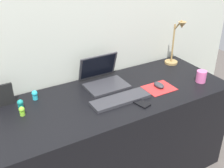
# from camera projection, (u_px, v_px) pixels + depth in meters

# --- Properties ---
(back_wall) EXTENTS (2.95, 0.05, 1.39)m
(back_wall) POSITION_uv_depth(u_px,v_px,m) (87.00, 81.00, 2.23)
(back_wall) COLOR beige
(back_wall) RESTS_ON ground_plane
(desk) EXTENTS (1.75, 0.66, 0.74)m
(desk) POSITION_uv_depth(u_px,v_px,m) (110.00, 139.00, 2.10)
(desk) COLOR black
(desk) RESTS_ON ground_plane
(laptop) EXTENTS (0.30, 0.27, 0.21)m
(laptop) POSITION_uv_depth(u_px,v_px,m) (103.00, 77.00, 2.07)
(laptop) COLOR #333338
(laptop) RESTS_ON desk
(keyboard) EXTENTS (0.41, 0.13, 0.02)m
(keyboard) POSITION_uv_depth(u_px,v_px,m) (121.00, 99.00, 1.87)
(keyboard) COLOR #333338
(keyboard) RESTS_ON desk
(mousepad) EXTENTS (0.21, 0.17, 0.00)m
(mousepad) POSITION_uv_depth(u_px,v_px,m) (159.00, 88.00, 2.03)
(mousepad) COLOR red
(mousepad) RESTS_ON desk
(mouse) EXTENTS (0.06, 0.10, 0.03)m
(mouse) POSITION_uv_depth(u_px,v_px,m) (159.00, 85.00, 2.03)
(mouse) COLOR #333338
(mouse) RESTS_ON mousepad
(cell_phone) EXTENTS (0.09, 0.14, 0.01)m
(cell_phone) POSITION_uv_depth(u_px,v_px,m) (141.00, 103.00, 1.84)
(cell_phone) COLOR black
(cell_phone) RESTS_ON desk
(desk_lamp) EXTENTS (0.11, 0.17, 0.39)m
(desk_lamp) POSITION_uv_depth(u_px,v_px,m) (176.00, 44.00, 2.31)
(desk_lamp) COLOR #A5844C
(desk_lamp) RESTS_ON desk
(picture_frame) EXTENTS (0.12, 0.02, 0.15)m
(picture_frame) POSITION_uv_depth(u_px,v_px,m) (4.00, 95.00, 1.79)
(picture_frame) COLOR black
(picture_frame) RESTS_ON desk
(coffee_mug) EXTENTS (0.07, 0.07, 0.09)m
(coffee_mug) POSITION_uv_depth(u_px,v_px,m) (201.00, 76.00, 2.10)
(coffee_mug) COLOR pink
(coffee_mug) RESTS_ON desk
(toy_figurine_cyan) EXTENTS (0.04, 0.04, 0.07)m
(toy_figurine_cyan) POSITION_uv_depth(u_px,v_px,m) (35.00, 95.00, 1.88)
(toy_figurine_cyan) COLOR #28B7CC
(toy_figurine_cyan) RESTS_ON desk
(toy_figurine_lime) EXTENTS (0.04, 0.04, 0.06)m
(toy_figurine_lime) POSITION_uv_depth(u_px,v_px,m) (22.00, 111.00, 1.71)
(toy_figurine_lime) COLOR #8CDB33
(toy_figurine_lime) RESTS_ON desk
(toy_figurine_teal) EXTENTS (0.04, 0.04, 0.06)m
(toy_figurine_teal) POSITION_uv_depth(u_px,v_px,m) (20.00, 104.00, 1.78)
(toy_figurine_teal) COLOR teal
(toy_figurine_teal) RESTS_ON desk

